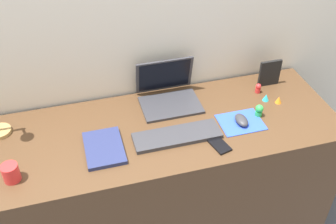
# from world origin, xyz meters

# --- Properties ---
(ground_plane) EXTENTS (6.00, 6.00, 0.00)m
(ground_plane) POSITION_xyz_m (0.00, 0.00, 0.00)
(ground_plane) COLOR #474C56
(back_wall) EXTENTS (2.96, 0.05, 1.39)m
(back_wall) POSITION_xyz_m (0.00, 0.35, 0.69)
(back_wall) COLOR silver
(back_wall) RESTS_ON ground_plane
(desk) EXTENTS (1.76, 0.62, 0.74)m
(desk) POSITION_xyz_m (0.00, 0.00, 0.37)
(desk) COLOR #4C331E
(desk) RESTS_ON ground_plane
(laptop) EXTENTS (0.30, 0.25, 0.21)m
(laptop) POSITION_xyz_m (0.09, 0.21, 0.79)
(laptop) COLOR #333338
(laptop) RESTS_ON desk
(keyboard) EXTENTS (0.41, 0.13, 0.02)m
(keyboard) POSITION_xyz_m (0.06, -0.09, 0.75)
(keyboard) COLOR #333338
(keyboard) RESTS_ON desk
(mousepad) EXTENTS (0.21, 0.17, 0.00)m
(mousepad) POSITION_xyz_m (0.39, -0.07, 0.74)
(mousepad) COLOR blue
(mousepad) RESTS_ON desk
(mouse) EXTENTS (0.06, 0.10, 0.03)m
(mouse) POSITION_xyz_m (0.39, -0.07, 0.76)
(mouse) COLOR #333338
(mouse) RESTS_ON mousepad
(cell_phone) EXTENTS (0.09, 0.14, 0.01)m
(cell_phone) POSITION_xyz_m (0.22, -0.18, 0.74)
(cell_phone) COLOR black
(cell_phone) RESTS_ON desk
(notebook_pad) EXTENTS (0.17, 0.24, 0.02)m
(notebook_pad) POSITION_xyz_m (-0.28, -0.08, 0.75)
(notebook_pad) COLOR navy
(notebook_pad) RESTS_ON desk
(picture_frame) EXTENTS (0.12, 0.02, 0.15)m
(picture_frame) POSITION_xyz_m (0.66, 0.19, 0.81)
(picture_frame) COLOR black
(picture_frame) RESTS_ON desk
(coffee_mug) EXTENTS (0.07, 0.07, 0.08)m
(coffee_mug) POSITION_xyz_m (-0.67, -0.15, 0.78)
(coffee_mug) COLOR red
(coffee_mug) RESTS_ON desk
(toy_figurine_cyan) EXTENTS (0.03, 0.03, 0.04)m
(toy_figurine_cyan) POSITION_xyz_m (0.59, 0.07, 0.76)
(toy_figurine_cyan) COLOR #28B7CC
(toy_figurine_cyan) RESTS_ON desk
(toy_figurine_orange) EXTENTS (0.03, 0.03, 0.04)m
(toy_figurine_orange) POSITION_xyz_m (0.64, 0.03, 0.76)
(toy_figurine_orange) COLOR orange
(toy_figurine_orange) RESTS_ON desk
(toy_figurine_red) EXTENTS (0.03, 0.03, 0.05)m
(toy_figurine_red) POSITION_xyz_m (0.58, 0.14, 0.77)
(toy_figurine_red) COLOR red
(toy_figurine_red) RESTS_ON desk
(toy_figurine_green) EXTENTS (0.04, 0.04, 0.06)m
(toy_figurine_green) POSITION_xyz_m (0.49, -0.04, 0.77)
(toy_figurine_green) COLOR green
(toy_figurine_green) RESTS_ON desk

